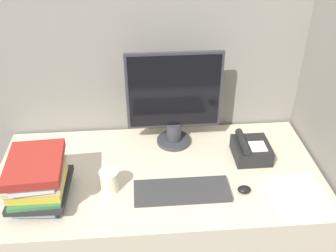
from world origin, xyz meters
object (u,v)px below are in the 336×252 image
Objects in this scene: mouse at (244,189)px; book_stack at (38,180)px; desk_telephone at (251,150)px; keyboard at (182,191)px; coffee_cup at (109,181)px; monitor at (174,101)px.

book_stack reaches higher than mouse.
mouse is 0.31× the size of desk_telephone.
book_stack reaches higher than keyboard.
coffee_cup is (-0.59, 0.06, 0.04)m from mouse.
desk_telephone is at bearing 15.40° from coffee_cup.
monitor is at bearing 32.42° from book_stack.
book_stack is 1.67× the size of desk_telephone.
keyboard is 4.02× the size of coffee_cup.
coffee_cup reaches higher than keyboard.
monitor reaches higher than book_stack.
monitor is 0.74m from book_stack.
desk_telephone reaches higher than coffee_cup.
monitor is at bearing 156.65° from desk_telephone.
mouse is 0.60m from coffee_cup.
desk_telephone reaches higher than mouse.
keyboard is 2.24× the size of desk_telephone.
desk_telephone is (0.69, 0.19, -0.01)m from coffee_cup.
book_stack is (-0.61, 0.00, 0.10)m from keyboard.
coffee_cup is at bearing 173.99° from mouse.
coffee_cup is at bearing 7.84° from book_stack.
monitor is 1.19× the size of keyboard.
mouse is at bearing -3.74° from keyboard.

